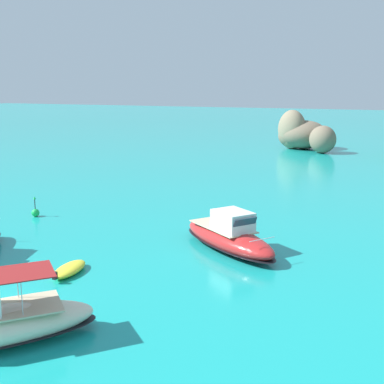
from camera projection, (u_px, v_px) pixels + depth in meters
islet_small at (301, 134)px, 74.97m from camera, size 11.01×11.45×5.76m
motorboat_red at (229, 236)px, 28.86m from camera, size 7.91×6.33×2.34m
dinghy_tender at (69, 269)px, 25.27m from camera, size 1.55×2.87×0.58m
channel_buoy at (35, 212)px, 36.30m from camera, size 0.56×0.56×1.48m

